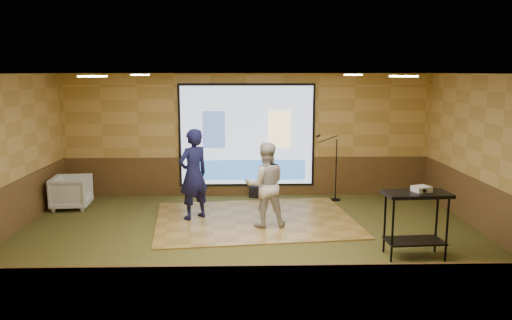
{
  "coord_description": "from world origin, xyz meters",
  "views": [
    {
      "loc": [
        -0.1,
        -8.64,
        3.03
      ],
      "look_at": [
        0.16,
        1.13,
        1.3
      ],
      "focal_mm": 35.0,
      "sensor_mm": 36.0,
      "label": 1
    }
  ],
  "objects_px": {
    "duffel_bag": "(259,192)",
    "projector": "(422,189)",
    "projector_screen": "(247,137)",
    "player_right": "(265,185)",
    "dance_floor": "(255,220)",
    "banquet_chair": "(72,192)",
    "mic_stand": "(333,180)",
    "player_left": "(193,174)",
    "av_table": "(416,210)"
  },
  "relations": [
    {
      "from": "projector_screen",
      "to": "banquet_chair",
      "type": "bearing_deg",
      "value": -164.54
    },
    {
      "from": "projector_screen",
      "to": "duffel_bag",
      "type": "bearing_deg",
      "value": -32.35
    },
    {
      "from": "projector_screen",
      "to": "dance_floor",
      "type": "distance_m",
      "value": 2.58
    },
    {
      "from": "dance_floor",
      "to": "player_right",
      "type": "xyz_separation_m",
      "value": [
        0.19,
        -0.48,
        0.85
      ]
    },
    {
      "from": "projector",
      "to": "player_left",
      "type": "bearing_deg",
      "value": 132.94
    },
    {
      "from": "duffel_bag",
      "to": "player_left",
      "type": "bearing_deg",
      "value": -127.12
    },
    {
      "from": "dance_floor",
      "to": "projector",
      "type": "distance_m",
      "value": 3.58
    },
    {
      "from": "projector_screen",
      "to": "dance_floor",
      "type": "bearing_deg",
      "value": -86.11
    },
    {
      "from": "banquet_chair",
      "to": "duffel_bag",
      "type": "bearing_deg",
      "value": -82.4
    },
    {
      "from": "dance_floor",
      "to": "player_left",
      "type": "xyz_separation_m",
      "value": [
        -1.26,
        0.08,
        0.95
      ]
    },
    {
      "from": "av_table",
      "to": "banquet_chair",
      "type": "relative_size",
      "value": 1.35
    },
    {
      "from": "mic_stand",
      "to": "banquet_chair",
      "type": "xyz_separation_m",
      "value": [
        -6.01,
        -0.57,
        -0.12
      ]
    },
    {
      "from": "projector_screen",
      "to": "duffel_bag",
      "type": "relative_size",
      "value": 7.66
    },
    {
      "from": "duffel_bag",
      "to": "projector",
      "type": "bearing_deg",
      "value": -57.98
    },
    {
      "from": "av_table",
      "to": "projector",
      "type": "distance_m",
      "value": 0.36
    },
    {
      "from": "dance_floor",
      "to": "projector",
      "type": "height_order",
      "value": "projector"
    },
    {
      "from": "player_left",
      "to": "player_right",
      "type": "relative_size",
      "value": 1.12
    },
    {
      "from": "projector_screen",
      "to": "player_right",
      "type": "distance_m",
      "value": 2.7
    },
    {
      "from": "projector_screen",
      "to": "av_table",
      "type": "relative_size",
      "value": 3.01
    },
    {
      "from": "projector_screen",
      "to": "banquet_chair",
      "type": "distance_m",
      "value": 4.24
    },
    {
      "from": "projector_screen",
      "to": "player_right",
      "type": "height_order",
      "value": "projector_screen"
    },
    {
      "from": "dance_floor",
      "to": "duffel_bag",
      "type": "distance_m",
      "value": 1.95
    },
    {
      "from": "av_table",
      "to": "mic_stand",
      "type": "relative_size",
      "value": 0.69
    },
    {
      "from": "dance_floor",
      "to": "player_right",
      "type": "distance_m",
      "value": 0.99
    },
    {
      "from": "projector_screen",
      "to": "mic_stand",
      "type": "bearing_deg",
      "value": -14.3
    },
    {
      "from": "player_left",
      "to": "mic_stand",
      "type": "xyz_separation_m",
      "value": [
        3.17,
        1.52,
        -0.47
      ]
    },
    {
      "from": "player_right",
      "to": "duffel_bag",
      "type": "bearing_deg",
      "value": -95.47
    },
    {
      "from": "duffel_bag",
      "to": "mic_stand",
      "type": "bearing_deg",
      "value": -10.85
    },
    {
      "from": "player_right",
      "to": "av_table",
      "type": "bearing_deg",
      "value": 138.88
    },
    {
      "from": "duffel_bag",
      "to": "player_right",
      "type": "bearing_deg",
      "value": -88.98
    },
    {
      "from": "player_right",
      "to": "banquet_chair",
      "type": "bearing_deg",
      "value": -26.01
    },
    {
      "from": "projector_screen",
      "to": "player_right",
      "type": "relative_size",
      "value": 1.99
    },
    {
      "from": "player_left",
      "to": "mic_stand",
      "type": "relative_size",
      "value": 1.18
    },
    {
      "from": "av_table",
      "to": "banquet_chair",
      "type": "distance_m",
      "value": 7.41
    },
    {
      "from": "player_right",
      "to": "duffel_bag",
      "type": "xyz_separation_m",
      "value": [
        -0.04,
        2.42,
        -0.73
      ]
    },
    {
      "from": "projector_screen",
      "to": "player_right",
      "type": "bearing_deg",
      "value": -82.62
    },
    {
      "from": "dance_floor",
      "to": "duffel_bag",
      "type": "height_order",
      "value": "duffel_bag"
    },
    {
      "from": "player_left",
      "to": "banquet_chair",
      "type": "relative_size",
      "value": 2.3
    },
    {
      "from": "projector_screen",
      "to": "mic_stand",
      "type": "xyz_separation_m",
      "value": [
        2.06,
        -0.52,
        -0.98
      ]
    },
    {
      "from": "dance_floor",
      "to": "av_table",
      "type": "xyz_separation_m",
      "value": [
        2.59,
        -2.14,
        0.78
      ]
    },
    {
      "from": "dance_floor",
      "to": "banquet_chair",
      "type": "relative_size",
      "value": 4.94
    },
    {
      "from": "banquet_chair",
      "to": "duffel_bag",
      "type": "relative_size",
      "value": 1.88
    },
    {
      "from": "player_right",
      "to": "duffel_bag",
      "type": "relative_size",
      "value": 3.85
    },
    {
      "from": "dance_floor",
      "to": "av_table",
      "type": "bearing_deg",
      "value": -39.55
    },
    {
      "from": "projector",
      "to": "mic_stand",
      "type": "distance_m",
      "value": 3.83
    },
    {
      "from": "dance_floor",
      "to": "duffel_bag",
      "type": "relative_size",
      "value": 9.28
    },
    {
      "from": "duffel_bag",
      "to": "banquet_chair",
      "type": "bearing_deg",
      "value": -167.95
    },
    {
      "from": "av_table",
      "to": "duffel_bag",
      "type": "xyz_separation_m",
      "value": [
        -2.44,
        4.08,
        -0.66
      ]
    },
    {
      "from": "projector",
      "to": "mic_stand",
      "type": "relative_size",
      "value": 0.17
    },
    {
      "from": "dance_floor",
      "to": "banquet_chair",
      "type": "bearing_deg",
      "value": 165.8
    }
  ]
}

